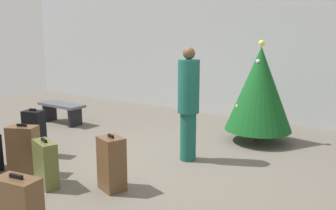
% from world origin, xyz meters
% --- Properties ---
extents(ground_plane, '(16.00, 16.00, 0.00)m').
position_xyz_m(ground_plane, '(0.00, 0.00, 0.00)').
color(ground_plane, '#665E54').
extents(back_wall, '(16.00, 0.20, 3.40)m').
position_xyz_m(back_wall, '(0.00, 3.80, 1.70)').
color(back_wall, '#B7BCC1').
rests_on(back_wall, ground_plane).
extents(holiday_tree, '(1.29, 1.29, 1.98)m').
position_xyz_m(holiday_tree, '(0.94, 1.96, 1.05)').
color(holiday_tree, '#4C3319').
rests_on(holiday_tree, ground_plane).
extents(waiting_bench, '(1.22, 0.44, 0.48)m').
position_xyz_m(waiting_bench, '(-3.42, 0.72, 0.35)').
color(waiting_bench, '#4C5159').
rests_on(waiting_bench, ground_plane).
extents(traveller_0, '(0.44, 0.44, 1.88)m').
position_xyz_m(traveller_0, '(0.37, 0.27, 1.00)').
color(traveller_0, '#19594C').
rests_on(traveller_0, ground_plane).
extents(suitcase_2, '(0.49, 0.42, 0.78)m').
position_xyz_m(suitcase_2, '(-1.34, -1.66, 0.37)').
color(suitcase_2, brown).
rests_on(suitcase_2, ground_plane).
extents(suitcase_3, '(0.42, 0.37, 0.77)m').
position_xyz_m(suitcase_3, '(0.15, -1.33, 0.37)').
color(suitcase_3, brown).
rests_on(suitcase_3, ground_plane).
extents(suitcase_4, '(0.39, 0.31, 0.84)m').
position_xyz_m(suitcase_4, '(-1.93, -1.06, 0.40)').
color(suitcase_4, black).
rests_on(suitcase_4, ground_plane).
extents(suitcase_5, '(0.51, 0.33, 0.68)m').
position_xyz_m(suitcase_5, '(-0.68, -1.76, 0.32)').
color(suitcase_5, '#59602D').
rests_on(suitcase_5, ground_plane).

